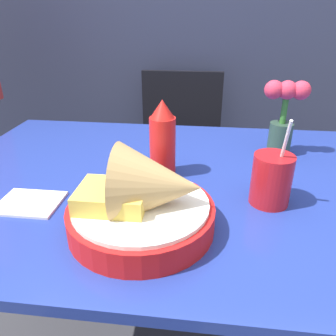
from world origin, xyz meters
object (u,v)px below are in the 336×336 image
drink_cup (271,181)px  chair_far_window (180,147)px  food_basket (147,202)px  flower_vase (283,115)px  ketchup_bottle (163,140)px

drink_cup → chair_far_window: bearing=107.2°
food_basket → drink_cup: bearing=26.8°
flower_vase → ketchup_bottle: bearing=-151.5°
ketchup_bottle → drink_cup: (0.25, -0.11, -0.04)m
chair_far_window → food_basket: size_ratio=3.11×
food_basket → drink_cup: 0.28m
food_basket → flower_vase: size_ratio=1.32×
chair_far_window → ketchup_bottle: 0.84m
ketchup_bottle → flower_vase: (0.33, 0.18, 0.02)m
ketchup_bottle → drink_cup: 0.28m
chair_far_window → flower_vase: (0.34, -0.59, 0.36)m
ketchup_bottle → flower_vase: bearing=28.5°
flower_vase → chair_far_window: bearing=120.1°
chair_far_window → food_basket: bearing=-88.9°
drink_cup → food_basket: bearing=-153.2°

